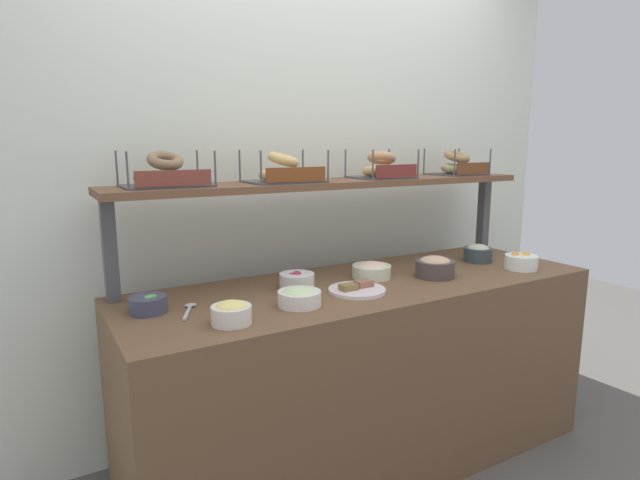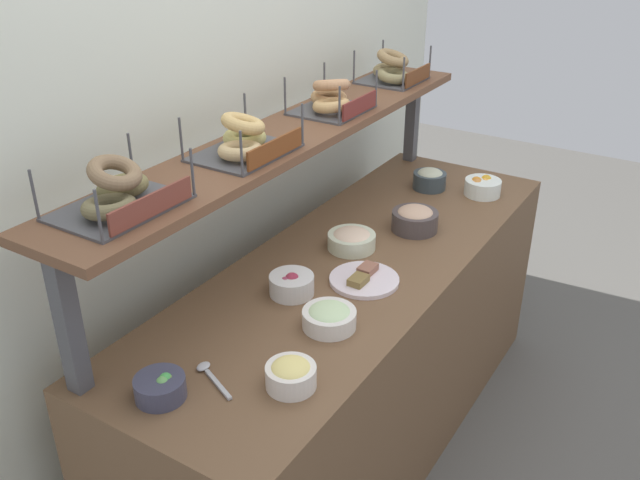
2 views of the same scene
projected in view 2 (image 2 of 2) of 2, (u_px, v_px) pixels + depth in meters
name	position (u px, v px, depth m)	size (l,w,h in m)	color
ground_plane	(351.00, 439.00, 2.85)	(8.00, 8.00, 0.00)	#595651
back_wall	(229.00, 138.00, 2.56)	(3.33, 0.06, 2.40)	silver
deli_counter	(353.00, 356.00, 2.66)	(2.13, 0.70, 0.85)	brown
shelf_riser_left	(69.00, 325.00, 1.74)	(0.05, 0.05, 0.40)	#4C4C51
shelf_riser_right	(412.00, 119.00, 3.25)	(0.05, 0.05, 0.40)	#4C4C51
upper_shelf	(291.00, 134.00, 2.40)	(2.09, 0.32, 0.03)	brown
bowl_hummus	(415.00, 219.00, 2.65)	(0.18, 0.18, 0.10)	#4A4040
bowl_fruit_salad	(482.00, 186.00, 2.95)	(0.15, 0.15, 0.08)	white
bowl_beet_salad	(292.00, 284.00, 2.24)	(0.15, 0.15, 0.08)	white
bowl_veggie_mix	(161.00, 387.00, 1.79)	(0.13, 0.13, 0.07)	#404158
bowl_scallion_spread	(329.00, 317.00, 2.07)	(0.16, 0.16, 0.07)	white
bowl_tuna_salad	(430.00, 179.00, 3.01)	(0.14, 0.14, 0.09)	#374349
bowl_egg_salad	(291.00, 374.00, 1.83)	(0.14, 0.14, 0.08)	white
bowl_potato_salad	(352.00, 239.00, 2.52)	(0.18, 0.18, 0.07)	silver
serving_plate_white	(364.00, 279.00, 2.32)	(0.24, 0.24, 0.04)	white
serving_spoon_near_plate	(210.00, 374.00, 1.88)	(0.09, 0.16, 0.01)	#B7B7BC
bagel_basket_poppy	(118.00, 193.00, 1.79)	(0.34, 0.25, 0.14)	#4C4C51
bagel_basket_plain	(244.00, 141.00, 2.16)	(0.33, 0.26, 0.14)	#4C4C51
bagel_basket_sesame	(332.00, 99.00, 2.57)	(0.28, 0.25, 0.14)	#4C4C51
bagel_basket_everything	(393.00, 70.00, 2.95)	(0.27, 0.25, 0.14)	#4C4C51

